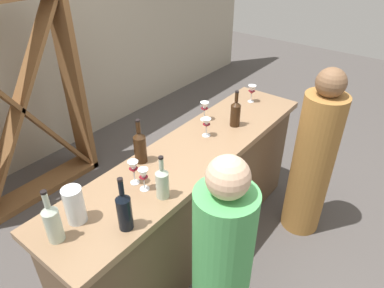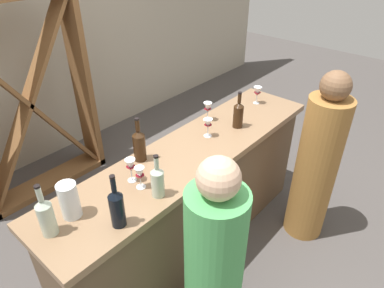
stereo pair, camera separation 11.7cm
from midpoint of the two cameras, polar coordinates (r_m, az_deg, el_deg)
ground_plane at (r=3.08m, az=1.13°, el=-16.02°), size 12.00×12.00×0.00m
back_wall at (r=3.94m, az=-25.05°, el=16.35°), size 8.00×0.10×2.80m
bar_counter at (r=2.74m, az=1.24°, el=-9.31°), size 2.37×0.56×0.96m
wine_rack at (r=3.46m, az=-24.61°, el=6.07°), size 1.23×0.28×1.87m
wine_bottle_leftmost_clear_pale at (r=1.89m, az=-21.21°, el=-10.98°), size 0.08×0.08×0.31m
wine_bottle_second_left_near_black at (r=1.84m, az=-10.45°, el=-10.15°), size 0.08×0.08×0.32m
wine_bottle_center_clear_pale at (r=2.00m, az=-4.00°, el=-6.06°), size 0.08×0.08×0.28m
wine_bottle_second_right_amber_brown at (r=2.30m, az=-7.22°, el=-0.09°), size 0.08×0.08×0.32m
wine_bottle_rightmost_amber_brown at (r=2.70m, az=8.86°, el=4.88°), size 0.08×0.08×0.29m
wine_glass_near_left at (r=2.07m, az=-6.97°, el=-5.02°), size 0.06×0.06×0.15m
wine_glass_near_center at (r=2.56m, az=3.96°, el=3.25°), size 0.07×0.07×0.15m
wine_glass_near_right at (r=2.12m, az=-8.50°, el=-3.68°), size 0.07×0.07×0.16m
wine_glass_far_left at (r=3.11m, az=11.77°, el=8.34°), size 0.07×0.07×0.16m
wine_glass_far_center at (r=2.77m, az=3.81°, el=5.88°), size 0.07×0.07×0.16m
water_pitcher at (r=1.96m, az=-17.89°, el=-8.84°), size 0.11×0.11×0.21m
person_left_guest at (r=2.09m, az=5.29°, el=-20.05°), size 0.37×0.37×1.43m
person_center_guest at (r=2.95m, az=20.86°, el=-3.37°), size 0.40×0.40×1.48m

